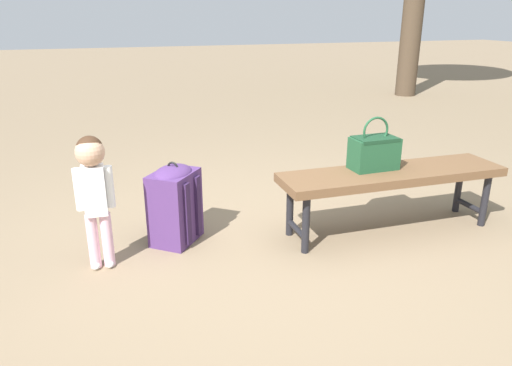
% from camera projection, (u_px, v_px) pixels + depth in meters
% --- Properties ---
extents(ground_plane, '(40.00, 40.00, 0.00)m').
position_uv_depth(ground_plane, '(277.00, 253.00, 3.15)').
color(ground_plane, '#7F6B51').
rests_on(ground_plane, ground).
extents(park_bench, '(1.61, 0.43, 0.45)m').
position_uv_depth(park_bench, '(392.00, 178.00, 3.35)').
color(park_bench, brown).
rests_on(park_bench, ground).
extents(handbag, '(0.32, 0.19, 0.37)m').
position_uv_depth(handbag, '(374.00, 151.00, 3.32)').
color(handbag, '#1E4C2D').
rests_on(handbag, park_bench).
extents(child_standing, '(0.22, 0.17, 0.82)m').
position_uv_depth(child_standing, '(94.00, 183.00, 2.81)').
color(child_standing, '#E5B2C6').
rests_on(child_standing, ground).
extents(backpack_large, '(0.40, 0.41, 0.56)m').
position_uv_depth(backpack_large, '(175.00, 202.00, 3.23)').
color(backpack_large, '#4C2D66').
rests_on(backpack_large, ground).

